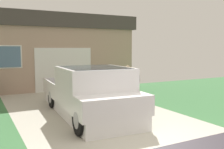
{
  "coord_description": "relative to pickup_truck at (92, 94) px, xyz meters",
  "views": [
    {
      "loc": [
        -3.54,
        -4.47,
        2.24
      ],
      "look_at": [
        0.51,
        3.1,
        1.36
      ],
      "focal_mm": 41.21,
      "sensor_mm": 36.0,
      "label": 1
    }
  ],
  "objects": [
    {
      "name": "handbag",
      "position": [
        1.41,
        -0.36,
        -0.61
      ],
      "size": [
        0.29,
        0.2,
        0.44
      ],
      "color": "#B24C56",
      "rests_on": "ground"
    },
    {
      "name": "person_with_hat",
      "position": [
        1.31,
        -0.11,
        0.21
      ],
      "size": [
        0.51,
        0.51,
        1.68
      ],
      "rotation": [
        0.0,
        0.0,
        -2.97
      ],
      "color": "black",
      "rests_on": "ground"
    },
    {
      "name": "house_with_garage",
      "position": [
        -0.36,
        8.91,
        1.33
      ],
      "size": [
        11.27,
        7.09,
        4.11
      ],
      "color": "tan",
      "rests_on": "ground"
    },
    {
      "name": "pickup_truck",
      "position": [
        0.0,
        0.0,
        0.0
      ],
      "size": [
        2.37,
        5.49,
        1.65
      ],
      "rotation": [
        0.0,
        0.0,
        3.08
      ],
      "color": "silver",
      "rests_on": "ground"
    }
  ]
}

